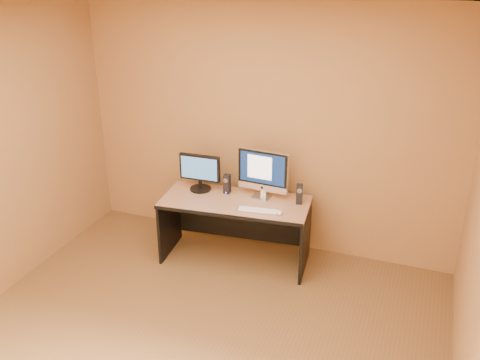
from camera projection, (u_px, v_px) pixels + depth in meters
The scene contains 12 objects.
floor at pixel (186, 357), 4.27m from camera, with size 4.00×4.00×0.00m, color brown.
walls at pixel (178, 213), 3.75m from camera, with size 4.00×4.00×2.60m, color olive, non-canonical shape.
ceiling at pixel (168, 21), 3.22m from camera, with size 4.00×4.00×0.00m, color white.
desk at pixel (235, 230), 5.47m from camera, with size 1.47×0.64×0.68m, color tan, non-canonical shape.
imac at pixel (262, 174), 5.30m from camera, with size 0.52×0.19×0.51m, color silver, non-canonical shape.
second_monitor at pixel (200, 173), 5.49m from camera, with size 0.44×0.22×0.39m, color black, non-canonical shape.
speaker_left at pixel (227, 184), 5.46m from camera, with size 0.06×0.07×0.20m, color black, non-canonical shape.
speaker_right at pixel (299, 194), 5.23m from camera, with size 0.06×0.07×0.20m, color black, non-canonical shape.
keyboard at pixel (258, 210), 5.12m from camera, with size 0.40×0.11×0.02m, color #B2B3B7.
mouse at pixel (280, 212), 5.07m from camera, with size 0.05×0.09×0.03m, color white.
cable_a at pixel (268, 193), 5.49m from camera, with size 0.01×0.01×0.20m, color black.
cable_b at pixel (264, 193), 5.49m from camera, with size 0.01×0.01×0.17m, color black.
Camera 1 is at (1.58, -2.96, 3.03)m, focal length 40.00 mm.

